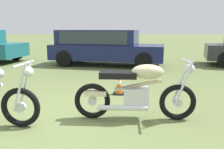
{
  "coord_description": "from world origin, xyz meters",
  "views": [
    {
      "loc": [
        1.07,
        -3.57,
        1.49
      ],
      "look_at": [
        0.73,
        0.85,
        0.61
      ],
      "focal_mm": 37.52,
      "sensor_mm": 36.0,
      "label": 1
    }
  ],
  "objects": [
    {
      "name": "ground_plane",
      "position": [
        0.0,
        0.0,
        0.0
      ],
      "size": [
        120.0,
        120.0,
        0.0
      ],
      "primitive_type": "plane",
      "color": "olive"
    },
    {
      "name": "motorcycle_cream",
      "position": [
        1.18,
        0.15,
        0.48
      ],
      "size": [
        2.01,
        0.64,
        1.02
      ],
      "rotation": [
        0.0,
        0.0,
        0.02
      ],
      "color": "black",
      "rests_on": "ground"
    },
    {
      "name": "car_navy",
      "position": [
        -0.03,
        5.99,
        0.83
      ],
      "size": [
        4.72,
        2.42,
        1.43
      ],
      "rotation": [
        0.0,
        0.0,
        -0.15
      ],
      "color": "#161E4C",
      "rests_on": "ground"
    },
    {
      "name": "traffic_cone",
      "position": [
        0.83,
        1.64,
        0.23
      ],
      "size": [
        0.25,
        0.25,
        0.5
      ],
      "color": "#EA590F",
      "rests_on": "ground"
    }
  ]
}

